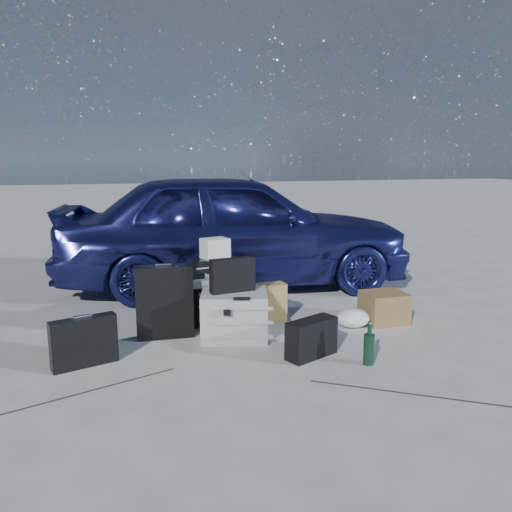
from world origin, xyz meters
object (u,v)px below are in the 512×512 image
at_px(suitcase_left, 164,302).
at_px(cardboard_box, 384,307).
at_px(pelican_case, 234,315).
at_px(duffel_bag, 194,304).
at_px(green_bottle, 369,344).
at_px(briefcase, 84,342).
at_px(suitcase_right, 217,285).
at_px(car, 234,228).

bearing_deg(suitcase_left, cardboard_box, -1.92).
bearing_deg(pelican_case, duffel_bag, 134.45).
bearing_deg(suitcase_left, green_bottle, -33.26).
height_order(cardboard_box, green_bottle, green_bottle).
distance_m(briefcase, cardboard_box, 2.75).
height_order(pelican_case, briefcase, pelican_case).
height_order(suitcase_right, duffel_bag, suitcase_right).
relative_size(briefcase, green_bottle, 1.50).
bearing_deg(suitcase_right, duffel_bag, -144.19).
bearing_deg(pelican_case, briefcase, -152.66).
xyz_separation_m(car, pelican_case, (-0.50, -1.80, -0.51)).
bearing_deg(cardboard_box, suitcase_left, 173.28).
xyz_separation_m(suitcase_left, duffel_bag, (0.31, 0.29, -0.14)).
height_order(briefcase, green_bottle, briefcase).
bearing_deg(suitcase_left, pelican_case, -14.30).
bearing_deg(pelican_case, cardboard_box, 14.01).
relative_size(suitcase_left, green_bottle, 1.96).
height_order(suitcase_left, suitcase_right, suitcase_left).
relative_size(suitcase_left, cardboard_box, 1.63).
bearing_deg(duffel_bag, suitcase_left, -145.37).
xyz_separation_m(pelican_case, suitcase_right, (0.03, 0.78, 0.07)).
bearing_deg(duffel_bag, cardboard_box, -24.48).
relative_size(car, briefcase, 8.57).
distance_m(pelican_case, suitcase_left, 0.63).
bearing_deg(briefcase, duffel_bag, 20.76).
bearing_deg(pelican_case, car, 90.06).
xyz_separation_m(pelican_case, duffel_bag, (-0.27, 0.49, -0.02)).
distance_m(car, suitcase_right, 1.20).
bearing_deg(cardboard_box, car, 118.16).
xyz_separation_m(car, duffel_bag, (-0.77, -1.31, -0.53)).
bearing_deg(car, pelican_case, 171.73).
xyz_separation_m(briefcase, suitcase_left, (0.67, 0.46, 0.13)).
xyz_separation_m(car, briefcase, (-1.76, -2.06, -0.53)).
height_order(car, suitcase_left, car).
bearing_deg(briefcase, pelican_case, -4.65).
xyz_separation_m(car, suitcase_right, (-0.47, -1.02, -0.44)).
bearing_deg(duffel_bag, briefcase, -150.61).
relative_size(car, suitcase_right, 7.49).
distance_m(car, briefcase, 2.76).
bearing_deg(suitcase_left, duffel_bag, 47.14).
relative_size(briefcase, cardboard_box, 1.25).
xyz_separation_m(cardboard_box, green_bottle, (-0.67, -0.86, 0.02)).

